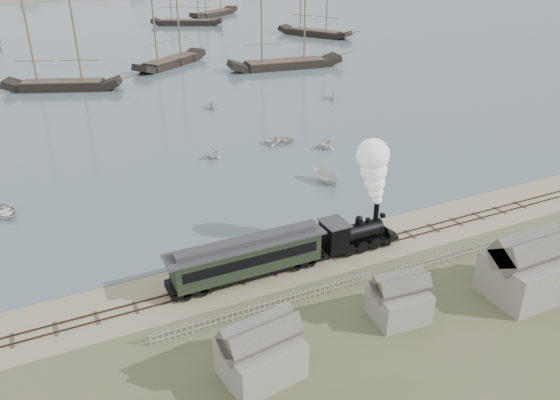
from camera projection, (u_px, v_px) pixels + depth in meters
name	position (u px, v px, depth m)	size (l,w,h in m)	color
ground	(302.00, 250.00, 51.21)	(600.00, 600.00, 0.00)	tan
harbor_water	(73.00, 20.00, 188.76)	(600.00, 336.00, 0.06)	#465A64
rail_track	(312.00, 260.00, 49.58)	(120.00, 1.80, 0.16)	#36251D
picket_fence_west	(271.00, 311.00, 43.01)	(19.00, 0.10, 1.20)	slate
picket_fence_east	(460.00, 258.00, 50.03)	(15.00, 0.10, 1.20)	slate
shed_left	(261.00, 374.00, 36.78)	(5.00, 4.00, 4.10)	slate
shed_mid	(397.00, 317.00, 42.28)	(4.00, 3.50, 3.60)	slate
shed_right	(521.00, 294.00, 44.97)	(6.00, 5.00, 5.10)	slate
locomotive	(370.00, 202.00, 49.83)	(8.21, 3.06, 10.23)	black
passenger_coach	(247.00, 257.00, 46.17)	(13.98, 2.70, 3.40)	black
beached_dinghy	(313.00, 244.00, 51.38)	(4.18, 2.99, 0.87)	silver
rowboat_0	(3.00, 212.00, 57.25)	(4.28, 3.06, 0.89)	silver
rowboat_1	(213.00, 153.00, 71.89)	(2.68, 2.31, 1.41)	silver
rowboat_2	(326.00, 176.00, 64.77)	(4.00, 1.51, 1.55)	silver
rowboat_3	(280.00, 140.00, 77.01)	(4.36, 3.12, 0.90)	silver
rowboat_4	(326.00, 142.00, 75.16)	(3.12, 2.69, 1.64)	silver
rowboat_5	(333.00, 95.00, 97.87)	(3.27, 1.23, 1.26)	silver
rowboat_7	(211.00, 104.00, 92.39)	(2.83, 2.45, 1.49)	silver
schooner_2	(54.00, 36.00, 99.50)	(21.53, 4.97, 20.00)	black
schooner_3	(167.00, 20.00, 118.34)	(21.37, 4.93, 20.00)	black
schooner_4	(286.00, 21.00, 116.34)	(25.49, 5.88, 20.00)	black
schooner_5	(315.00, 0.00, 154.37)	(22.78, 5.26, 20.00)	black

